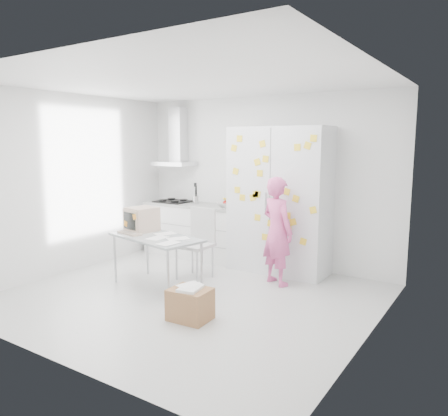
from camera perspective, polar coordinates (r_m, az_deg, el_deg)
The scene contains 10 objects.
floor at distance 5.76m, azimuth -4.58°, elevation -11.58°, with size 4.50×4.00×0.02m, color silver.
walls at distance 6.02m, azimuth -0.54°, elevation 2.66°, with size 4.52×4.01×2.70m.
ceiling at distance 5.46m, azimuth -4.93°, elevation 16.23°, with size 4.50×4.00×0.02m, color white.
counter_run at distance 7.63m, azimuth -3.96°, elevation -2.79°, with size 1.84×0.63×1.28m.
range_hood at distance 7.87m, azimuth -6.13°, elevation 8.42°, with size 0.70×0.48×1.01m.
tall_cabinet at distance 6.66m, azimuth 7.26°, elevation 0.98°, with size 1.50×0.68×2.20m.
person at distance 6.09m, azimuth 6.96°, elevation -3.00°, with size 0.55×0.36×1.51m, color #E6599C.
desk at distance 6.18m, azimuth -10.09°, elevation -2.45°, with size 1.44×0.93×1.06m.
chair at distance 6.39m, azimuth -3.43°, elevation -4.02°, with size 0.47×0.47×1.02m.
cardboard_box at distance 5.00m, azimuth -4.45°, elevation -12.36°, with size 0.46×0.38×0.39m.
Camera 1 is at (3.32, -4.27, 1.97)m, focal length 35.00 mm.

